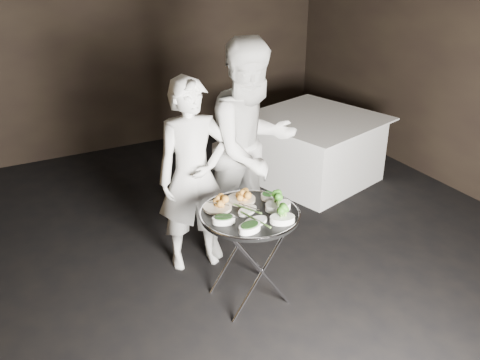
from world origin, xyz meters
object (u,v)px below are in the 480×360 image
dining_table (313,149)px  waiter_right (252,148)px  waiter_left (193,176)px  tray_stand (249,253)px  serving_tray (250,214)px

dining_table → waiter_right: bearing=-145.7°
waiter_left → waiter_right: size_ratio=0.87×
tray_stand → waiter_right: (0.40, 0.69, 0.52)m
tray_stand → serving_tray: bearing=-45.0°
waiter_left → waiter_right: waiter_right is taller
waiter_right → serving_tray: bearing=-129.0°
waiter_left → dining_table: 2.10m
dining_table → waiter_left: bearing=-153.8°
serving_tray → waiter_right: (0.40, 0.69, 0.19)m
serving_tray → tray_stand: bearing=135.0°
serving_tray → dining_table: size_ratio=0.57×
tray_stand → serving_tray: size_ratio=1.00×
tray_stand → waiter_right: bearing=59.7°
waiter_left → waiter_right: bearing=10.3°
waiter_right → dining_table: (1.29, 0.88, -0.56)m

